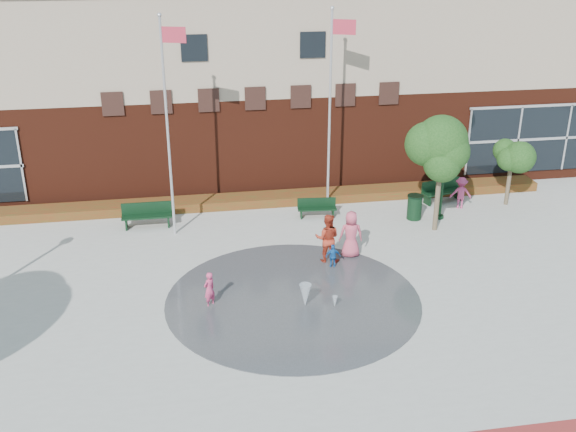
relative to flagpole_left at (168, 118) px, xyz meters
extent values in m
plane|color=#666056|center=(3.72, -8.99, -4.78)|extent=(120.00, 120.00, 0.00)
cube|color=#A8A8A0|center=(3.72, -4.99, -4.77)|extent=(46.00, 18.00, 0.01)
cylinder|color=#383A3D|center=(3.72, -5.99, -4.77)|extent=(8.40, 8.40, 0.01)
cube|color=#4A1B0F|center=(3.72, 8.51, -2.53)|extent=(44.00, 10.00, 4.50)
cube|color=tan|center=(3.72, 8.51, 1.97)|extent=(44.00, 10.00, 4.50)
cube|color=black|center=(18.72, 3.49, -2.66)|extent=(10.00, 0.12, 3.19)
cube|color=black|center=(1.22, 3.49, 2.02)|extent=(1.10, 0.10, 1.10)
cube|color=black|center=(6.22, 3.49, 2.02)|extent=(1.10, 0.10, 1.10)
cube|color=maroon|center=(3.72, 2.61, -4.78)|extent=(26.00, 1.20, 0.40)
cylinder|color=silver|center=(-0.05, 0.01, -0.55)|extent=(0.10, 0.10, 8.45)
sphere|color=silver|center=(-0.05, 0.01, 3.72)|extent=(0.16, 0.16, 0.16)
cube|color=#B52A3E|center=(0.40, -0.13, 3.05)|extent=(0.89, 0.30, 0.57)
cylinder|color=silver|center=(6.63, 1.73, -0.58)|extent=(0.11, 0.11, 8.40)
sphere|color=silver|center=(6.63, 1.73, 3.67)|extent=(0.17, 0.17, 0.17)
cube|color=#B52A3E|center=(7.07, 1.54, 2.97)|extent=(0.90, 0.41, 0.59)
cylinder|color=black|center=(11.04, -0.28, -3.13)|extent=(0.12, 0.12, 3.30)
cylinder|color=black|center=(11.04, -0.28, -4.70)|extent=(0.35, 0.35, 0.16)
sphere|color=white|center=(11.04, -0.28, -1.30)|extent=(0.39, 0.39, 0.39)
cube|color=black|center=(-1.13, 0.84, -4.27)|extent=(2.04, 0.57, 0.07)
cube|color=black|center=(-1.14, 1.09, -4.01)|extent=(2.04, 0.06, 0.51)
cube|color=black|center=(5.94, 0.70, -4.37)|extent=(1.67, 0.60, 0.05)
cube|color=black|center=(5.96, 0.90, -4.16)|extent=(1.63, 0.19, 0.41)
cube|color=black|center=(11.87, 1.48, -4.28)|extent=(2.08, 1.03, 0.07)
cube|color=black|center=(11.81, 1.72, -4.02)|extent=(1.95, 0.55, 0.50)
cylinder|color=black|center=(9.94, -0.15, -4.27)|extent=(0.61, 0.61, 1.02)
cylinder|color=black|center=(9.94, -0.15, -3.73)|extent=(0.66, 0.66, 0.06)
cylinder|color=brown|center=(10.40, -1.37, -3.33)|extent=(0.20, 0.20, 2.91)
cylinder|color=brown|center=(14.55, 0.73, -3.74)|extent=(0.18, 0.18, 2.07)
cone|color=white|center=(4.03, -6.51, -4.78)|extent=(0.40, 0.40, 0.78)
cone|color=white|center=(4.96, -6.73, -4.78)|extent=(0.17, 0.17, 0.39)
imported|color=#DB3F71|center=(1.00, -5.90, -4.18)|extent=(0.52, 0.51, 1.21)
imported|color=#AB321E|center=(5.44, -3.41, -3.84)|extent=(1.07, 0.93, 1.87)
imported|color=#CE4D66|center=(6.40, -3.14, -3.88)|extent=(0.94, 0.66, 1.80)
imported|color=#195EB2|center=(5.54, -3.95, -4.32)|extent=(0.56, 0.27, 0.92)
imported|color=#BF3E75|center=(12.34, 0.69, -4.07)|extent=(1.03, 0.74, 1.43)
camera|label=1|loc=(0.31, -25.08, 6.43)|focal=42.00mm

